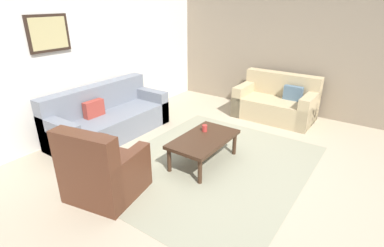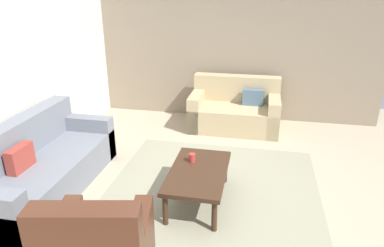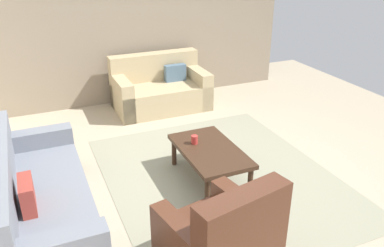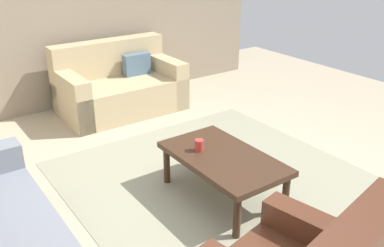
% 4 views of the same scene
% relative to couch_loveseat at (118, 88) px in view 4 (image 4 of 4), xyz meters
% --- Properties ---
extents(ground_plane, '(8.00, 8.00, 0.00)m').
position_rel_couch_loveseat_xyz_m(ground_plane, '(-2.45, 0.08, -0.30)').
color(ground_plane, tan).
extents(area_rug, '(3.14, 2.59, 0.01)m').
position_rel_couch_loveseat_xyz_m(area_rug, '(-2.45, 0.08, -0.29)').
color(area_rug, gray).
rests_on(area_rug, ground_plane).
extents(couch_loveseat, '(0.90, 1.53, 0.88)m').
position_rel_couch_loveseat_xyz_m(couch_loveseat, '(0.00, 0.00, 0.00)').
color(couch_loveseat, tan).
rests_on(couch_loveseat, ground_plane).
extents(coffee_table, '(1.10, 0.64, 0.41)m').
position_rel_couch_loveseat_xyz_m(coffee_table, '(-2.43, 0.22, 0.06)').
color(coffee_table, '#382316').
rests_on(coffee_table, ground_plane).
extents(cup, '(0.08, 0.08, 0.10)m').
position_rel_couch_loveseat_xyz_m(cup, '(-2.24, 0.33, 0.16)').
color(cup, '#B2332D').
rests_on(cup, coffee_table).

